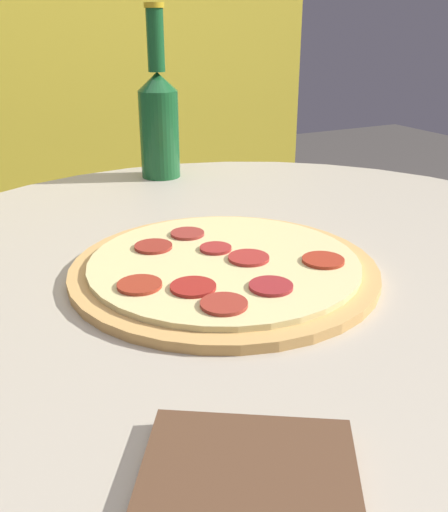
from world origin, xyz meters
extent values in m
cylinder|color=#B2A893|center=(0.00, 0.00, 0.37)|extent=(0.10, 0.10, 0.70)
cylinder|color=#B2A893|center=(0.00, 0.00, 0.74)|extent=(0.95, 0.95, 0.02)
cube|color=gold|center=(0.00, 1.04, 0.73)|extent=(1.47, 0.04, 1.46)
cylinder|color=tan|center=(-0.06, -0.02, 0.75)|extent=(0.32, 0.32, 0.01)
cylinder|color=beige|center=(-0.06, -0.02, 0.76)|extent=(0.28, 0.28, 0.01)
cylinder|color=maroon|center=(-0.05, -0.10, 0.77)|extent=(0.04, 0.04, 0.00)
cylinder|color=maroon|center=(-0.11, -0.11, 0.77)|extent=(0.04, 0.04, 0.00)
cylinder|color=#A42E1C|center=(0.03, -0.07, 0.77)|extent=(0.04, 0.04, 0.00)
cylinder|color=#9D2F1D|center=(-0.16, -0.04, 0.77)|extent=(0.04, 0.04, 0.00)
cylinder|color=maroon|center=(-0.06, 0.07, 0.77)|extent=(0.04, 0.04, 0.00)
cylinder|color=#A12927|center=(-0.05, 0.01, 0.77)|extent=(0.03, 0.03, 0.00)
cylinder|color=maroon|center=(-0.11, 0.05, 0.77)|extent=(0.04, 0.04, 0.00)
cylinder|color=#A32A26|center=(-0.04, -0.03, 0.77)|extent=(0.04, 0.04, 0.00)
cylinder|color=maroon|center=(-0.12, -0.07, 0.77)|extent=(0.04, 0.04, 0.00)
cylinder|color=#195628|center=(0.03, 0.39, 0.82)|extent=(0.07, 0.07, 0.14)
cone|color=#195628|center=(0.03, 0.39, 0.90)|extent=(0.07, 0.07, 0.03)
cylinder|color=#195628|center=(0.03, 0.39, 0.97)|extent=(0.03, 0.03, 0.09)
cylinder|color=gold|center=(0.03, 0.39, 1.02)|extent=(0.03, 0.03, 0.01)
cube|color=brown|center=(-0.19, -0.30, 0.75)|extent=(0.17, 0.17, 0.01)
camera|label=1|loc=(-0.31, -0.51, 1.00)|focal=40.00mm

